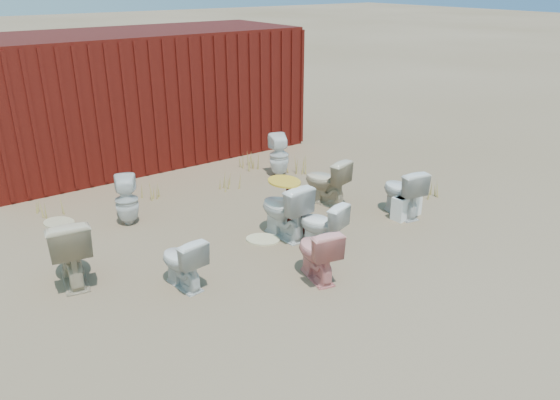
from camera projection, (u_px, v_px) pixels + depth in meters
ground at (307, 253)px, 7.10m from camera, size 100.00×100.00×0.00m
shipping_container at (141, 95)px, 10.54m from camera, size 6.00×2.40×2.40m
toilet_front_a at (182, 262)px, 6.24m from camera, size 0.44×0.67×0.64m
toilet_front_pink at (317, 252)px, 6.40m from camera, size 0.52×0.73×0.68m
toilet_front_c at (322, 225)px, 7.14m from camera, size 0.54×0.72×0.66m
toilet_front_maroon at (298, 214)px, 7.41m from camera, size 0.43×0.43×0.69m
toilet_front_e at (402, 192)px, 8.11m from camera, size 0.54×0.79×0.74m
toilet_back_a at (127, 200)px, 7.81m from camera, size 0.43×0.43×0.73m
toilet_back_beige_left at (69, 249)px, 6.30m from camera, size 0.60×0.90×0.85m
toilet_back_beige_right at (326, 181)px, 8.52m from camera, size 0.59×0.81×0.74m
toilet_back_yellowlid at (284, 210)px, 7.42m from camera, size 0.50×0.81×0.80m
toilet_back_e at (279, 155)px, 9.70m from camera, size 0.44×0.45×0.77m
yellow_lid at (284, 181)px, 7.26m from camera, size 0.40×0.50×0.02m
loose_tank at (407, 206)px, 8.10m from camera, size 0.52×0.24×0.35m
loose_lid_near at (59, 223)px, 7.95m from camera, size 0.55×0.61×0.02m
loose_lid_far at (263, 239)px, 7.45m from camera, size 0.58×0.59×0.02m
weed_clump_a at (50, 204)px, 8.25m from camera, size 0.36×0.36×0.28m
weed_clump_b at (227, 180)px, 9.24m from camera, size 0.32×0.32×0.29m
weed_clump_c at (293, 164)px, 9.92m from camera, size 0.36×0.36×0.34m
weed_clump_d at (149, 189)px, 8.82m from camera, size 0.30×0.30×0.30m
weed_clump_e at (248, 161)px, 10.15m from camera, size 0.34×0.34×0.30m
weed_clump_f at (431, 191)px, 8.81m from camera, size 0.28×0.28×0.26m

